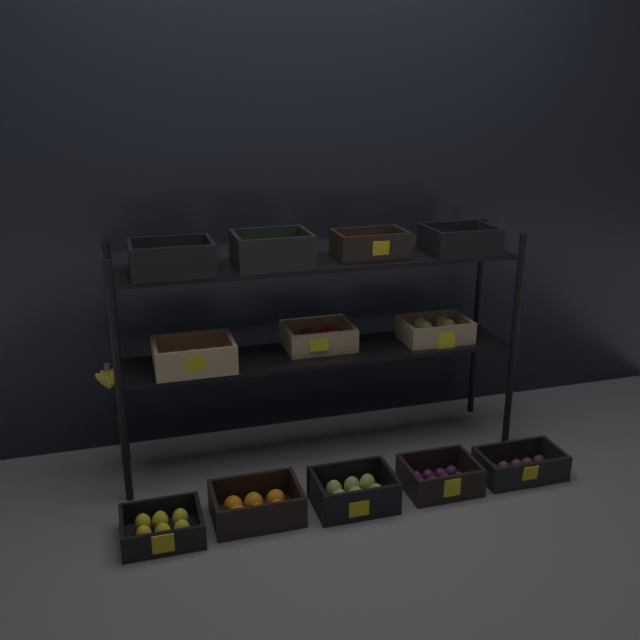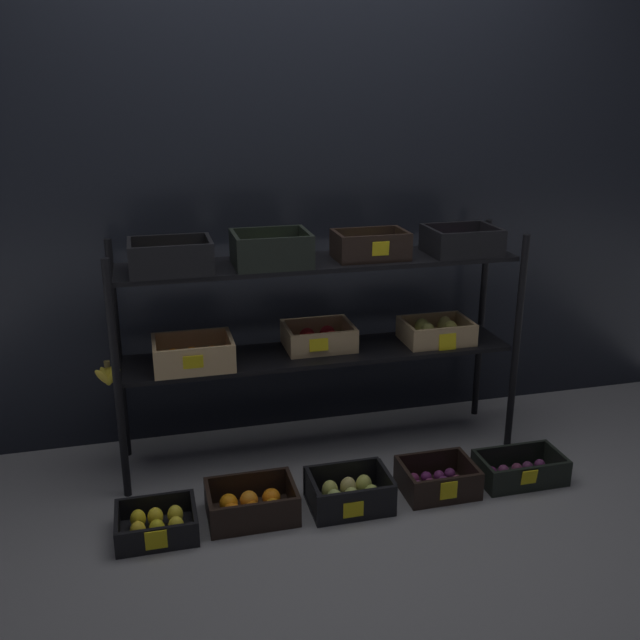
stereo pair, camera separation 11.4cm
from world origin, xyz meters
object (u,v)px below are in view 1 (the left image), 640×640
at_px(crate_ground_plum, 440,479).
at_px(crate_ground_pear, 354,493).
at_px(crate_ground_lemon, 162,528).
at_px(crate_ground_orange, 256,507).
at_px(display_rack, 317,302).
at_px(crate_ground_rightmost_plum, 520,467).

bearing_deg(crate_ground_plum, crate_ground_pear, -177.83).
distance_m(crate_ground_lemon, crate_ground_orange, 0.37).
height_order(crate_ground_lemon, crate_ground_pear, crate_ground_pear).
distance_m(display_rack, crate_ground_lemon, 1.12).
height_order(crate_ground_pear, crate_ground_rightmost_plum, crate_ground_pear).
bearing_deg(display_rack, crate_ground_rightmost_plum, -30.11).
height_order(crate_ground_orange, crate_ground_plum, crate_ground_orange).
distance_m(crate_ground_orange, crate_ground_plum, 0.79).
xyz_separation_m(crate_ground_orange, crate_ground_plum, (0.79, -0.01, -0.00)).
height_order(display_rack, crate_ground_rightmost_plum, display_rack).
bearing_deg(crate_ground_orange, crate_ground_lemon, -175.20).
xyz_separation_m(crate_ground_pear, crate_ground_rightmost_plum, (0.77, 0.01, -0.01)).
height_order(crate_ground_lemon, crate_ground_plum, crate_ground_plum).
xyz_separation_m(crate_ground_plum, crate_ground_rightmost_plum, (0.38, -0.01, -0.00)).
bearing_deg(display_rack, crate_ground_plum, -47.88).
xyz_separation_m(display_rack, crate_ground_pear, (0.02, -0.47, -0.68)).
relative_size(crate_ground_pear, crate_ground_rightmost_plum, 0.89).
xyz_separation_m(crate_ground_lemon, crate_ground_rightmost_plum, (1.54, 0.02, -0.00)).
bearing_deg(crate_ground_plum, display_rack, 132.12).
distance_m(crate_ground_orange, crate_ground_pear, 0.40).
relative_size(crate_ground_plum, crate_ground_rightmost_plum, 0.83).
height_order(display_rack, crate_ground_orange, display_rack).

